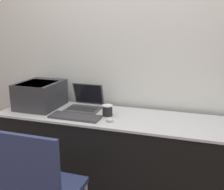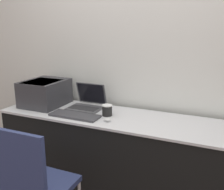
% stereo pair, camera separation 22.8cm
% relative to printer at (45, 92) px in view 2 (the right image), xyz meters
% --- Properties ---
extents(wall_back, '(8.00, 0.05, 2.60)m').
position_rel_printer_xyz_m(wall_back, '(0.85, 0.33, 0.40)').
color(wall_back, silver).
rests_on(wall_back, ground_plane).
extents(table, '(2.27, 0.58, 0.77)m').
position_rel_printer_xyz_m(table, '(0.85, -0.03, -0.52)').
color(table, black).
rests_on(table, ground_plane).
extents(printer, '(0.36, 0.43, 0.25)m').
position_rel_printer_xyz_m(printer, '(0.00, 0.00, 0.00)').
color(printer, '#333338').
rests_on(printer, table).
extents(laptop_left, '(0.31, 0.29, 0.23)m').
position_rel_printer_xyz_m(laptop_left, '(0.43, 0.08, -0.08)').
color(laptop_left, '#4C4C51').
rests_on(laptop_left, table).
extents(external_keyboard, '(0.44, 0.16, 0.02)m').
position_rel_printer_xyz_m(external_keyboard, '(0.45, -0.18, -0.12)').
color(external_keyboard, '#3D3D42').
rests_on(external_keyboard, table).
extents(coffee_cup, '(0.09, 0.09, 0.10)m').
position_rel_printer_xyz_m(coffee_cup, '(0.70, -0.04, -0.08)').
color(coffee_cup, black).
rests_on(coffee_cup, table).
extents(mouse, '(0.06, 0.05, 0.03)m').
position_rel_printer_xyz_m(mouse, '(0.76, -0.18, -0.12)').
color(mouse, silver).
rests_on(mouse, table).
extents(chair, '(0.47, 0.43, 0.93)m').
position_rel_printer_xyz_m(chair, '(0.48, -0.83, -0.37)').
color(chair, navy).
rests_on(chair, ground_plane).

